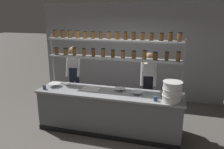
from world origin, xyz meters
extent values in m
plane|color=#5B5651|center=(0.00, 0.00, 0.00)|extent=(40.00, 40.00, 0.00)
cube|color=#939399|center=(0.00, 2.25, 1.42)|extent=(5.54, 0.12, 2.83)
cube|color=slate|center=(0.00, 0.00, 0.44)|extent=(3.08, 0.72, 0.88)
cube|color=#999BA0|center=(0.00, 0.00, 0.90)|extent=(3.14, 0.76, 0.04)
cube|color=black|center=(0.00, -0.36, 0.05)|extent=(3.08, 0.03, 0.10)
cylinder|color=#999BA0|center=(-1.49, 0.33, 1.03)|extent=(0.04, 0.04, 2.06)
cylinder|color=#999BA0|center=(1.49, 0.33, 1.03)|extent=(0.04, 0.04, 2.06)
cube|color=#999BA0|center=(0.00, 0.33, 1.59)|extent=(2.98, 0.28, 0.04)
cylinder|color=brown|center=(-1.37, 0.33, 1.68)|extent=(0.09, 0.09, 0.15)
cylinder|color=black|center=(-1.37, 0.33, 1.76)|extent=(0.09, 0.09, 0.02)
cylinder|color=brown|center=(-1.14, 0.33, 1.68)|extent=(0.10, 0.10, 0.14)
cylinder|color=black|center=(-1.14, 0.33, 1.76)|extent=(0.10, 0.10, 0.02)
cylinder|color=brown|center=(-0.92, 0.33, 1.69)|extent=(0.08, 0.08, 0.17)
cylinder|color=black|center=(-0.92, 0.33, 1.78)|extent=(0.09, 0.09, 0.02)
cylinder|color=brown|center=(-0.68, 0.33, 1.68)|extent=(0.08, 0.08, 0.16)
cylinder|color=black|center=(-0.68, 0.33, 1.77)|extent=(0.08, 0.08, 0.02)
cylinder|color=#513314|center=(-0.46, 0.33, 1.69)|extent=(0.08, 0.08, 0.17)
cylinder|color=black|center=(-0.46, 0.33, 1.78)|extent=(0.08, 0.08, 0.02)
cylinder|color=brown|center=(-0.22, 0.33, 1.69)|extent=(0.09, 0.09, 0.18)
cylinder|color=black|center=(-0.22, 0.33, 1.79)|extent=(0.09, 0.09, 0.02)
cylinder|color=#513314|center=(0.00, 0.33, 1.68)|extent=(0.08, 0.08, 0.15)
cylinder|color=black|center=(0.00, 0.33, 1.77)|extent=(0.09, 0.09, 0.02)
cylinder|color=brown|center=(0.23, 0.33, 1.68)|extent=(0.09, 0.09, 0.15)
cylinder|color=black|center=(0.23, 0.33, 1.77)|extent=(0.09, 0.09, 0.02)
cylinder|color=brown|center=(0.46, 0.33, 1.68)|extent=(0.09, 0.09, 0.16)
cylinder|color=black|center=(0.46, 0.33, 1.77)|extent=(0.09, 0.09, 0.02)
cylinder|color=brown|center=(0.69, 0.33, 1.69)|extent=(0.09, 0.09, 0.17)
cylinder|color=black|center=(0.69, 0.33, 1.79)|extent=(0.09, 0.09, 0.02)
cylinder|color=#513314|center=(0.92, 0.33, 1.68)|extent=(0.10, 0.10, 0.15)
cylinder|color=black|center=(0.92, 0.33, 1.76)|extent=(0.10, 0.10, 0.02)
cylinder|color=#513314|center=(1.15, 0.33, 1.69)|extent=(0.08, 0.08, 0.16)
cylinder|color=black|center=(1.15, 0.33, 1.78)|extent=(0.08, 0.08, 0.02)
cylinder|color=brown|center=(1.37, 0.33, 1.70)|extent=(0.09, 0.09, 0.18)
cylinder|color=black|center=(1.37, 0.33, 1.80)|extent=(0.09, 0.09, 0.02)
cube|color=#999BA0|center=(0.00, 0.33, 1.99)|extent=(2.98, 0.28, 0.04)
cylinder|color=brown|center=(-1.37, 0.33, 2.08)|extent=(0.10, 0.10, 0.16)
cylinder|color=black|center=(-1.37, 0.33, 2.17)|extent=(0.10, 0.10, 0.02)
cylinder|color=brown|center=(-1.18, 0.33, 2.08)|extent=(0.09, 0.09, 0.16)
cylinder|color=black|center=(-1.18, 0.33, 2.17)|extent=(0.09, 0.09, 0.02)
cylinder|color=brown|center=(-1.00, 0.33, 2.09)|extent=(0.09, 0.09, 0.17)
cylinder|color=black|center=(-1.00, 0.33, 2.18)|extent=(0.10, 0.10, 0.02)
cylinder|color=brown|center=(-0.82, 0.33, 2.08)|extent=(0.09, 0.09, 0.16)
cylinder|color=black|center=(-0.82, 0.33, 2.17)|extent=(0.09, 0.09, 0.02)
cylinder|color=brown|center=(-0.64, 0.33, 2.08)|extent=(0.10, 0.10, 0.15)
cylinder|color=black|center=(-0.64, 0.33, 2.16)|extent=(0.10, 0.10, 0.02)
cylinder|color=brown|center=(-0.46, 0.33, 2.08)|extent=(0.09, 0.09, 0.15)
cylinder|color=black|center=(-0.46, 0.33, 2.17)|extent=(0.09, 0.09, 0.02)
cylinder|color=brown|center=(-0.28, 0.33, 2.08)|extent=(0.08, 0.08, 0.14)
cylinder|color=black|center=(-0.28, 0.33, 2.16)|extent=(0.08, 0.08, 0.02)
cylinder|color=brown|center=(-0.10, 0.33, 2.08)|extent=(0.08, 0.08, 0.15)
cylinder|color=black|center=(-0.10, 0.33, 2.16)|extent=(0.09, 0.09, 0.02)
cylinder|color=brown|center=(0.09, 0.33, 2.08)|extent=(0.10, 0.10, 0.15)
cylinder|color=black|center=(0.09, 0.33, 2.17)|extent=(0.10, 0.10, 0.02)
cylinder|color=#513314|center=(0.28, 0.33, 2.08)|extent=(0.09, 0.09, 0.16)
cylinder|color=black|center=(0.28, 0.33, 2.17)|extent=(0.09, 0.09, 0.02)
cylinder|color=#513314|center=(0.45, 0.33, 2.08)|extent=(0.09, 0.09, 0.16)
cylinder|color=black|center=(0.45, 0.33, 2.17)|extent=(0.09, 0.09, 0.02)
cylinder|color=brown|center=(0.64, 0.33, 2.08)|extent=(0.09, 0.09, 0.15)
cylinder|color=black|center=(0.64, 0.33, 2.17)|extent=(0.09, 0.09, 0.02)
cylinder|color=#513314|center=(0.82, 0.33, 2.08)|extent=(0.09, 0.09, 0.15)
cylinder|color=black|center=(0.82, 0.33, 2.16)|extent=(0.09, 0.09, 0.02)
cylinder|color=#513314|center=(1.01, 0.33, 2.08)|extent=(0.10, 0.10, 0.15)
cylinder|color=black|center=(1.01, 0.33, 2.17)|extent=(0.10, 0.10, 0.02)
cylinder|color=#513314|center=(1.19, 0.33, 2.09)|extent=(0.09, 0.09, 0.17)
cylinder|color=black|center=(1.19, 0.33, 2.18)|extent=(0.09, 0.09, 0.02)
cylinder|color=brown|center=(1.37, 0.33, 2.08)|extent=(0.09, 0.09, 0.16)
cylinder|color=black|center=(1.37, 0.33, 2.18)|extent=(0.09, 0.09, 0.02)
cylinder|color=black|center=(-1.27, 0.81, 0.42)|extent=(0.11, 0.11, 0.83)
cylinder|color=black|center=(-1.11, 0.84, 0.42)|extent=(0.11, 0.11, 0.83)
cube|color=#232838|center=(-1.19, 0.83, 1.01)|extent=(0.24, 0.20, 0.36)
cube|color=white|center=(-1.19, 0.83, 1.34)|extent=(0.25, 0.21, 0.29)
sphere|color=#A37A5B|center=(-1.19, 0.83, 1.61)|extent=(0.22, 0.22, 0.22)
cylinder|color=white|center=(-1.32, 0.74, 1.24)|extent=(0.11, 0.26, 0.55)
cylinder|color=white|center=(-1.04, 0.79, 1.24)|extent=(0.11, 0.26, 0.55)
cylinder|color=black|center=(0.68, 0.63, 0.41)|extent=(0.11, 0.11, 0.82)
cylinder|color=black|center=(0.84, 0.65, 0.41)|extent=(0.11, 0.11, 0.82)
cube|color=black|center=(0.76, 0.64, 1.00)|extent=(0.24, 0.20, 0.35)
cube|color=white|center=(0.76, 0.64, 1.32)|extent=(0.24, 0.21, 0.29)
sphere|color=#A37A5B|center=(0.76, 0.64, 1.59)|extent=(0.22, 0.22, 0.22)
cylinder|color=white|center=(0.63, 0.56, 1.22)|extent=(0.10, 0.26, 0.54)
cylinder|color=white|center=(0.91, 0.60, 1.22)|extent=(0.10, 0.26, 0.54)
cylinder|color=white|center=(1.30, -0.18, 0.98)|extent=(0.35, 0.35, 0.12)
cylinder|color=silver|center=(1.30, -0.18, 1.05)|extent=(0.37, 0.37, 0.01)
cylinder|color=white|center=(1.30, -0.18, 1.11)|extent=(0.35, 0.35, 0.12)
cylinder|color=silver|center=(1.30, -0.18, 1.18)|extent=(0.37, 0.37, 0.01)
cylinder|color=white|center=(1.30, -0.18, 1.25)|extent=(0.35, 0.35, 0.12)
cylinder|color=silver|center=(1.30, -0.18, 1.31)|extent=(0.37, 0.37, 0.01)
cube|color=silver|center=(-0.42, 0.02, 0.93)|extent=(0.40, 0.26, 0.02)
cylinder|color=silver|center=(0.22, 0.12, 0.93)|extent=(0.11, 0.11, 0.01)
cone|color=silver|center=(0.22, 0.12, 0.95)|extent=(0.23, 0.23, 0.06)
cylinder|color=white|center=(-1.30, 0.02, 0.93)|extent=(0.13, 0.13, 0.01)
cone|color=white|center=(-1.30, 0.02, 0.96)|extent=(0.28, 0.28, 0.08)
cylinder|color=#B2B7BC|center=(1.15, 0.18, 0.93)|extent=(0.08, 0.08, 0.01)
cone|color=#B2B7BC|center=(1.15, 0.18, 0.94)|extent=(0.18, 0.18, 0.05)
cylinder|color=silver|center=(-1.06, 0.17, 0.93)|extent=(0.07, 0.07, 0.01)
cone|color=silver|center=(-1.06, 0.17, 0.94)|extent=(0.17, 0.17, 0.05)
cylinder|color=silver|center=(0.60, 0.01, 0.93)|extent=(0.11, 0.11, 0.01)
cone|color=silver|center=(0.60, 0.01, 0.95)|extent=(0.24, 0.24, 0.07)
cylinder|color=#334C70|center=(-1.43, -0.22, 0.97)|extent=(0.07, 0.07, 0.09)
cylinder|color=#334C70|center=(1.01, -0.23, 0.97)|extent=(0.08, 0.08, 0.09)
camera|label=1|loc=(1.24, -4.22, 2.57)|focal=35.00mm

